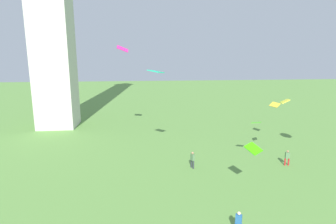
% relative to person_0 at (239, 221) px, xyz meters
% --- Properties ---
extents(person_0, '(0.48, 0.40, 1.60)m').
position_rel_person_0_xyz_m(person_0, '(0.00, 0.00, 0.00)').
color(person_0, '#235693').
rests_on(person_0, ground_plane).
extents(person_1, '(0.52, 0.31, 1.70)m').
position_rel_person_0_xyz_m(person_1, '(9.29, 10.62, 0.06)').
color(person_1, red).
rests_on(person_1, ground_plane).
extents(person_2, '(0.42, 0.53, 1.79)m').
position_rel_person_0_xyz_m(person_2, '(-0.97, 10.96, 0.10)').
color(person_2, '#2D3338').
rests_on(person_2, ground_plane).
extents(kite_flying_0, '(1.48, 1.27, 1.02)m').
position_rel_person_0_xyz_m(kite_flying_0, '(-8.45, 21.88, 11.57)').
color(kite_flying_0, '#E82591').
extents(kite_flying_1, '(1.18, 1.12, 0.26)m').
position_rel_person_0_xyz_m(kite_flying_1, '(5.97, 11.51, 3.72)').
color(kite_flying_1, green).
extents(kite_flying_3, '(1.09, 1.37, 0.55)m').
position_rel_person_0_xyz_m(kite_flying_3, '(8.80, 11.22, 6.01)').
color(kite_flying_3, yellow).
extents(kite_flying_4, '(1.87, 1.82, 0.38)m').
position_rel_person_0_xyz_m(kite_flying_4, '(-4.62, 13.12, 9.08)').
color(kite_flying_4, '#1FBF90').
extents(kite_flying_5, '(1.20, 1.39, 0.61)m').
position_rel_person_0_xyz_m(kite_flying_5, '(11.42, 18.29, 4.32)').
color(kite_flying_5, gold).
extents(kite_flying_6, '(1.29, 1.38, 0.73)m').
position_rel_person_0_xyz_m(kite_flying_6, '(2.77, 4.69, 3.31)').
color(kite_flying_6, '#3DDE0B').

